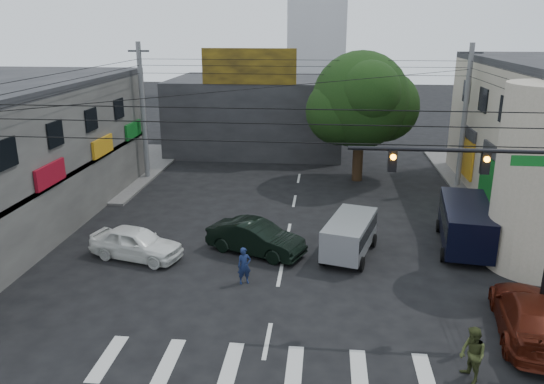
% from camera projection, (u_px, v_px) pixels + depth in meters
% --- Properties ---
extents(ground, '(160.00, 160.00, 0.00)m').
position_uv_depth(ground, '(276.00, 298.00, 20.79)').
color(ground, black).
rests_on(ground, ground).
extents(sidewalk_far_left, '(16.00, 16.00, 0.15)m').
position_uv_depth(sidewalk_far_left, '(59.00, 167.00, 39.58)').
color(sidewalk_far_left, '#514F4C').
rests_on(sidewalk_far_left, ground).
extents(corner_column, '(4.00, 4.00, 8.00)m').
position_uv_depth(corner_column, '(544.00, 180.00, 22.31)').
color(corner_column, '#9E947D').
rests_on(corner_column, ground).
extents(building_far, '(14.00, 10.00, 6.00)m').
position_uv_depth(building_far, '(258.00, 114.00, 44.93)').
color(building_far, '#232326').
rests_on(building_far, ground).
extents(billboard, '(7.00, 0.30, 2.60)m').
position_uv_depth(billboard, '(249.00, 66.00, 38.99)').
color(billboard, olive).
rests_on(billboard, building_far).
extents(street_tree, '(6.40, 6.40, 8.70)m').
position_uv_depth(street_tree, '(361.00, 100.00, 34.88)').
color(street_tree, black).
rests_on(street_tree, ground).
extents(traffic_gantry, '(7.10, 0.35, 7.20)m').
position_uv_depth(traffic_gantry, '(507.00, 195.00, 17.62)').
color(traffic_gantry, black).
rests_on(traffic_gantry, ground).
extents(utility_pole_far_left, '(0.32, 0.32, 9.20)m').
position_uv_depth(utility_pole_far_left, '(143.00, 112.00, 35.59)').
color(utility_pole_far_left, '#59595B').
rests_on(utility_pole_far_left, ground).
extents(utility_pole_far_right, '(0.32, 0.32, 9.20)m').
position_uv_depth(utility_pole_far_right, '(464.00, 118.00, 33.56)').
color(utility_pole_far_right, '#59595B').
rests_on(utility_pole_far_right, ground).
extents(dark_sedan, '(4.96, 5.80, 1.53)m').
position_uv_depth(dark_sedan, '(256.00, 238.00, 24.64)').
color(dark_sedan, black).
rests_on(dark_sedan, ground).
extents(white_compact, '(3.87, 5.18, 1.47)m').
position_uv_depth(white_compact, '(136.00, 243.00, 24.13)').
color(white_compact, white).
rests_on(white_compact, ground).
extents(maroon_sedan, '(3.86, 6.07, 1.56)m').
position_uv_depth(maroon_sedan, '(531.00, 316.00, 18.00)').
color(maroon_sedan, '#431309').
rests_on(maroon_sedan, ground).
extents(silver_minivan, '(5.03, 3.85, 1.78)m').
position_uv_depth(silver_minivan, '(349.00, 237.00, 24.35)').
color(silver_minivan, gray).
rests_on(silver_minivan, ground).
extents(navy_van, '(6.02, 3.55, 2.18)m').
position_uv_depth(navy_van, '(465.00, 226.00, 25.15)').
color(navy_van, black).
rests_on(navy_van, ground).
extents(traffic_officer, '(0.85, 0.80, 1.57)m').
position_uv_depth(traffic_officer, '(244.00, 266.00, 21.73)').
color(traffic_officer, '#121E41').
rests_on(traffic_officer, ground).
extents(pedestrian_olive, '(1.27, 1.20, 1.76)m').
position_uv_depth(pedestrian_olive, '(472.00, 355.00, 15.70)').
color(pedestrian_olive, '#32391A').
rests_on(pedestrian_olive, ground).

